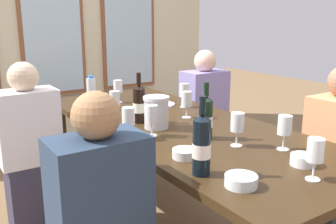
{
  "coord_description": "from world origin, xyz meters",
  "views": [
    {
      "loc": [
        -1.28,
        -1.88,
        1.37
      ],
      "look_at": [
        0.0,
        0.07,
        0.79
      ],
      "focal_mm": 40.39,
      "sensor_mm": 36.0,
      "label": 1
    }
  ],
  "objects": [
    {
      "name": "wine_glass_4",
      "position": [
        0.13,
        0.04,
        0.86
      ],
      "size": [
        0.07,
        0.07,
        0.17
      ],
      "color": "white",
      "rests_on": "dining_table"
    },
    {
      "name": "water_bottle",
      "position": [
        -0.29,
        0.62,
        0.85
      ],
      "size": [
        0.06,
        0.06,
        0.24
      ],
      "color": "white",
      "rests_on": "dining_table"
    },
    {
      "name": "wine_bottle_2",
      "position": [
        -0.19,
        0.11,
        0.86
      ],
      "size": [
        0.08,
        0.08,
        0.31
      ],
      "color": "black",
      "rests_on": "dining_table"
    },
    {
      "name": "wine_glass_6",
      "position": [
        -0.39,
        -0.15,
        0.86
      ],
      "size": [
        0.07,
        0.07,
        0.17
      ],
      "color": "white",
      "rests_on": "dining_table"
    },
    {
      "name": "tasting_bowl_2",
      "position": [
        -0.23,
        0.81,
        0.76
      ],
      "size": [
        0.12,
        0.12,
        0.04
      ],
      "primitive_type": "cylinder",
      "color": "white",
      "rests_on": "dining_table"
    },
    {
      "name": "wine_bottle_0",
      "position": [
        -0.36,
        -0.73,
        0.87
      ],
      "size": [
        0.08,
        0.08,
        0.33
      ],
      "color": "black",
      "rests_on": "dining_table"
    },
    {
      "name": "seated_person_2",
      "position": [
        -0.75,
        0.57,
        0.53
      ],
      "size": [
        0.38,
        0.24,
        1.11
      ],
      "color": "#322F43",
      "rests_on": "ground"
    },
    {
      "name": "wine_glass_8",
      "position": [
        0.29,
        0.3,
        0.86
      ],
      "size": [
        0.07,
        0.07,
        0.17
      ],
      "color": "white",
      "rests_on": "dining_table"
    },
    {
      "name": "white_plate_0",
      "position": [
        0.17,
        0.45,
        0.74
      ],
      "size": [
        0.24,
        0.24,
        0.01
      ],
      "primitive_type": "cylinder",
      "color": "white",
      "rests_on": "dining_table"
    },
    {
      "name": "wine_glass_1",
      "position": [
        0.16,
        -0.72,
        0.86
      ],
      "size": [
        0.07,
        0.07,
        0.17
      ],
      "color": "white",
      "rests_on": "dining_table"
    },
    {
      "name": "back_wall_with_windows",
      "position": [
        0.0,
        2.44,
        1.45
      ],
      "size": [
        4.14,
        0.1,
        2.9
      ],
      "color": "beige",
      "rests_on": "ground"
    },
    {
      "name": "tasting_bowl_0",
      "position": [
        0.07,
        -0.9,
        0.76
      ],
      "size": [
        0.11,
        0.11,
        0.05
      ],
      "primitive_type": "cylinder",
      "color": "white",
      "rests_on": "dining_table"
    },
    {
      "name": "wine_glass_10",
      "position": [
        -0.26,
        -0.17,
        0.86
      ],
      "size": [
        0.07,
        0.07,
        0.17
      ],
      "color": "white",
      "rests_on": "dining_table"
    },
    {
      "name": "wine_glass_9",
      "position": [
        -0.02,
        -1.02,
        0.86
      ],
      "size": [
        0.07,
        0.07,
        0.17
      ],
      "color": "white",
      "rests_on": "dining_table"
    },
    {
      "name": "wine_glass_2",
      "position": [
        -0.04,
        0.7,
        0.86
      ],
      "size": [
        0.07,
        0.07,
        0.17
      ],
      "color": "white",
      "rests_on": "dining_table"
    },
    {
      "name": "tasting_bowl_1",
      "position": [
        -0.31,
        -0.91,
        0.76
      ],
      "size": [
        0.13,
        0.13,
        0.05
      ],
      "primitive_type": "cylinder",
      "color": "white",
      "rests_on": "dining_table"
    },
    {
      "name": "tasting_bowl_3",
      "position": [
        -0.31,
        -0.54,
        0.76
      ],
      "size": [
        0.12,
        0.12,
        0.04
      ],
      "primitive_type": "cylinder",
      "color": "white",
      "rests_on": "dining_table"
    },
    {
      "name": "wine_glass_0",
      "position": [
        0.01,
        -0.55,
        0.86
      ],
      "size": [
        0.07,
        0.07,
        0.17
      ],
      "color": "white",
      "rests_on": "dining_table"
    },
    {
      "name": "wine_glass_7",
      "position": [
        -0.25,
        0.31,
        0.86
      ],
      "size": [
        0.07,
        0.07,
        0.17
      ],
      "color": "white",
      "rests_on": "dining_table"
    },
    {
      "name": "metal_pitcher",
      "position": [
        -0.16,
        -0.05,
        0.84
      ],
      "size": [
        0.16,
        0.16,
        0.19
      ],
      "color": "silver",
      "rests_on": "dining_table"
    },
    {
      "name": "seated_person_3",
      "position": [
        0.75,
        0.64,
        0.53
      ],
      "size": [
        0.38,
        0.24,
        1.11
      ],
      "color": "#322D2D",
      "rests_on": "ground"
    },
    {
      "name": "seated_person_1",
      "position": [
        0.75,
        -0.64,
        0.53
      ],
      "size": [
        0.38,
        0.24,
        1.11
      ],
      "color": "#313532",
      "rests_on": "ground"
    },
    {
      "name": "dining_table",
      "position": [
        0.0,
        0.0,
        0.67
      ],
      "size": [
        0.94,
        2.43,
        0.74
      ],
      "color": "#352412",
      "rests_on": "ground"
    },
    {
      "name": "wine_bottle_1",
      "position": [
        -0.05,
        -0.37,
        0.86
      ],
      "size": [
        0.08,
        0.08,
        0.31
      ],
      "color": "black",
      "rests_on": "dining_table"
    }
  ]
}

